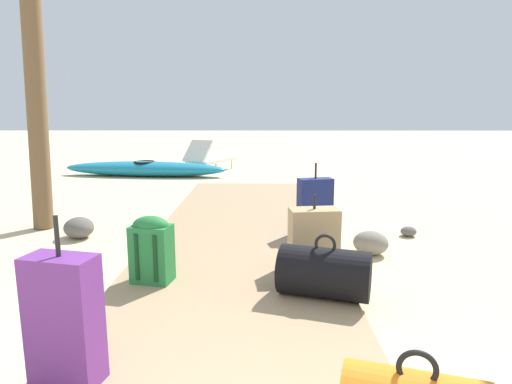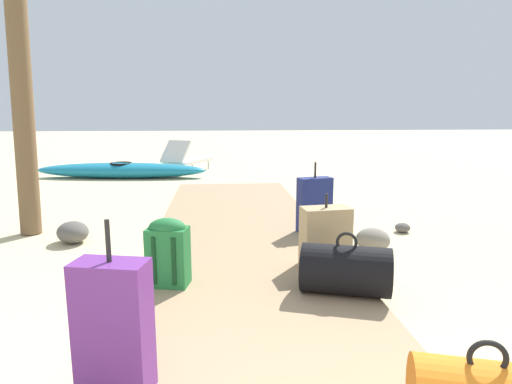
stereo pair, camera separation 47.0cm
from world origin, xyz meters
name	(u,v)px [view 1 (the left image)]	position (x,y,z in m)	size (l,w,h in m)	color
ground_plane	(233,273)	(0.00, 3.08, 0.00)	(60.00, 60.00, 0.00)	beige
boardwalk	(238,244)	(0.00, 3.85, 0.04)	(1.95, 7.70, 0.08)	tan
suitcase_purple	(64,320)	(-0.76, 1.32, 0.42)	(0.39, 0.26, 0.89)	#6B2D84
suitcase_navy	(315,206)	(0.88, 4.18, 0.40)	(0.42, 0.27, 0.82)	navy
duffel_bag_black	(324,272)	(0.73, 2.40, 0.27)	(0.76, 0.57, 0.49)	black
backpack_green	(152,247)	(-0.65, 2.69, 0.37)	(0.36, 0.28, 0.56)	#237538
suitcase_tan	(314,239)	(0.73, 3.02, 0.35)	(0.46, 0.29, 0.67)	tan
lounge_chair	(208,158)	(-1.03, 10.01, 0.33)	(1.23, 1.64, 0.79)	white
kayak	(145,169)	(-2.41, 9.19, 0.17)	(3.85, 1.09, 0.35)	teal
rock_left_mid	(79,228)	(-1.89, 4.22, 0.12)	(0.34, 0.40, 0.24)	#5B5651
rock_right_near	(408,231)	(2.02, 4.31, 0.06)	(0.18, 0.19, 0.12)	#5B5651
rock_right_mid	(371,243)	(1.40, 3.63, 0.12)	(0.36, 0.32, 0.25)	gray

